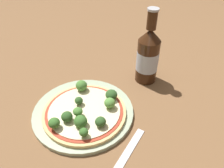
# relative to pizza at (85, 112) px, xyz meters

# --- Properties ---
(ground_plane) EXTENTS (3.00, 3.00, 0.00)m
(ground_plane) POSITION_rel_pizza_xyz_m (-0.02, 0.02, -0.02)
(ground_plane) COLOR brown
(plate) EXTENTS (0.28, 0.28, 0.01)m
(plate) POSITION_rel_pizza_xyz_m (-0.01, 0.01, -0.01)
(plate) COLOR #A3B293
(plate) RESTS_ON ground_plane
(pizza) EXTENTS (0.23, 0.23, 0.01)m
(pizza) POSITION_rel_pizza_xyz_m (0.00, 0.00, 0.00)
(pizza) COLOR tan
(pizza) RESTS_ON plate
(broccoli_floret_0) EXTENTS (0.03, 0.03, 0.03)m
(broccoli_floret_0) POSITION_rel_pizza_xyz_m (0.03, -0.04, 0.02)
(broccoli_floret_0) COLOR #7A9E5B
(broccoli_floret_0) RESTS_ON pizza
(broccoli_floret_1) EXTENTS (0.03, 0.03, 0.03)m
(broccoli_floret_1) POSITION_rel_pizza_xyz_m (0.07, -0.01, 0.02)
(broccoli_floret_1) COLOR #7A9E5B
(broccoli_floret_1) RESTS_ON pizza
(broccoli_floret_2) EXTENTS (0.02, 0.02, 0.02)m
(broccoli_floret_2) POSITION_rel_pizza_xyz_m (0.06, -0.06, 0.02)
(broccoli_floret_2) COLOR #7A9E5B
(broccoli_floret_2) RESTS_ON pizza
(broccoli_floret_3) EXTENTS (0.03, 0.03, 0.03)m
(broccoli_floret_3) POSITION_rel_pizza_xyz_m (-0.01, -0.09, 0.02)
(broccoli_floret_3) COLOR #7A9E5B
(broccoli_floret_3) RESTS_ON pizza
(broccoli_floret_4) EXTENTS (0.02, 0.02, 0.02)m
(broccoli_floret_4) POSITION_rel_pizza_xyz_m (-0.03, 0.01, 0.02)
(broccoli_floret_4) COLOR #7A9E5B
(broccoli_floret_4) RESTS_ON pizza
(broccoli_floret_5) EXTENTS (0.03, 0.03, 0.03)m
(broccoli_floret_5) POSITION_rel_pizza_xyz_m (0.03, 0.08, 0.02)
(broccoli_floret_5) COLOR #7A9E5B
(broccoli_floret_5) RESTS_ON pizza
(broccoli_floret_6) EXTENTS (0.03, 0.03, 0.03)m
(broccoli_floret_6) POSITION_rel_pizza_xyz_m (0.05, 0.05, 0.02)
(broccoli_floret_6) COLOR #7A9E5B
(broccoli_floret_6) RESTS_ON pizza
(broccoli_floret_7) EXTENTS (0.03, 0.03, 0.03)m
(broccoli_floret_7) POSITION_rel_pizza_xyz_m (-0.07, 0.05, 0.02)
(broccoli_floret_7) COLOR #7A9E5B
(broccoli_floret_7) RESTS_ON pizza
(broccoli_floret_8) EXTENTS (0.03, 0.03, 0.03)m
(broccoli_floret_8) POSITION_rel_pizza_xyz_m (0.00, -0.02, 0.02)
(broccoli_floret_8) COLOR #7A9E5B
(broccoli_floret_8) RESTS_ON pizza
(broccoli_floret_9) EXTENTS (0.03, 0.03, 0.03)m
(broccoli_floret_9) POSITION_rel_pizza_xyz_m (-0.01, -0.05, 0.02)
(broccoli_floret_9) COLOR #7A9E5B
(broccoli_floret_9) RESTS_ON pizza
(beer_bottle) EXTENTS (0.07, 0.07, 0.24)m
(beer_bottle) POSITION_rel_pizza_xyz_m (0.03, 0.25, 0.07)
(beer_bottle) COLOR #381E0F
(beer_bottle) RESTS_ON ground_plane
(fork) EXTENTS (0.05, 0.17, 0.00)m
(fork) POSITION_rel_pizza_xyz_m (0.16, -0.02, -0.02)
(fork) COLOR silver
(fork) RESTS_ON ground_plane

